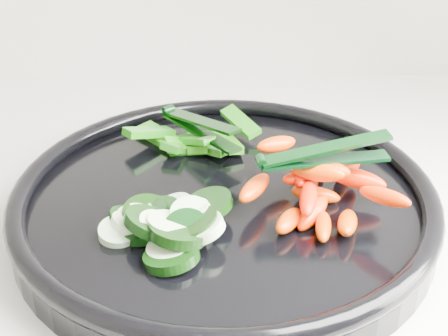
{
  "coord_description": "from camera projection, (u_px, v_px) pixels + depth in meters",
  "views": [
    {
      "loc": [
        -0.49,
        1.18,
        1.25
      ],
      "look_at": [
        -0.49,
        1.65,
        0.99
      ],
      "focal_mm": 50.0,
      "sensor_mm": 36.0,
      "label": 1
    }
  ],
  "objects": [
    {
      "name": "veggie_tray",
      "position": [
        224.0,
        202.0,
        0.55
      ],
      "size": [
        0.44,
        0.44,
        0.04
      ],
      "color": "black",
      "rests_on": "counter"
    },
    {
      "name": "cucumber_pile",
      "position": [
        162.0,
        224.0,
        0.5
      ],
      "size": [
        0.11,
        0.11,
        0.04
      ],
      "color": "black",
      "rests_on": "veggie_tray"
    },
    {
      "name": "carrot_pile",
      "position": [
        318.0,
        185.0,
        0.53
      ],
      "size": [
        0.14,
        0.14,
        0.05
      ],
      "color": "#FF1B00",
      "rests_on": "veggie_tray"
    },
    {
      "name": "pepper_pile",
      "position": [
        194.0,
        140.0,
        0.63
      ],
      "size": [
        0.14,
        0.09,
        0.04
      ],
      "color": "#1B720A",
      "rests_on": "veggie_tray"
    },
    {
      "name": "tong_carrot",
      "position": [
        321.0,
        155.0,
        0.52
      ],
      "size": [
        0.11,
        0.03,
        0.02
      ],
      "color": "black",
      "rests_on": "carrot_pile"
    },
    {
      "name": "tong_pepper",
      "position": [
        198.0,
        125.0,
        0.62
      ],
      "size": [
        0.08,
        0.1,
        0.02
      ],
      "color": "black",
      "rests_on": "pepper_pile"
    }
  ]
}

